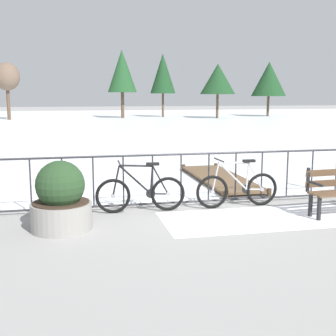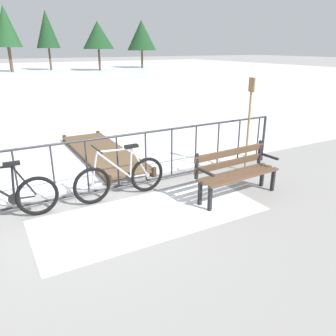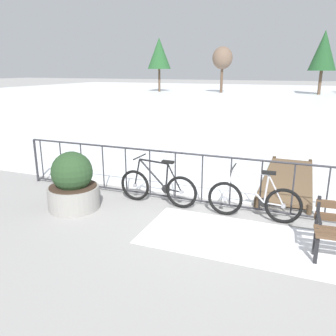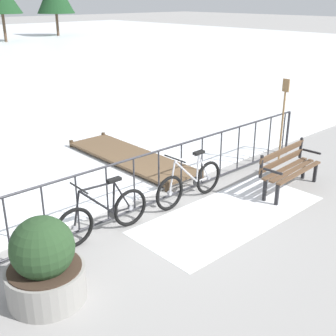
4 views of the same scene
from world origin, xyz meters
name	(u,v)px [view 2 (image 2 of 4)]	position (x,y,z in m)	size (l,w,h in m)	color
ground_plane	(74,200)	(0.00, 0.00, 0.00)	(160.00, 160.00, 0.00)	gray
snow_patch	(151,215)	(0.94, -1.20, 0.00)	(3.66, 1.57, 0.01)	white
railing_fence	(71,170)	(0.00, 0.00, 0.56)	(9.06, 0.06, 1.07)	#2D2D33
bicycle_near_railing	(1,200)	(-1.14, -0.28, 0.37)	(1.71, 0.52, 0.97)	black
bicycle_second	(121,178)	(0.79, -0.31, 0.37)	(1.71, 0.52, 0.97)	black
park_bench	(235,169)	(2.60, -1.25, 0.51)	(1.63, 0.58, 0.89)	brown
oar_upright	(249,119)	(3.67, -0.35, 1.14)	(0.04, 0.16, 1.98)	#937047
wooden_dock	(102,152)	(1.27, 2.13, 0.12)	(1.10, 3.75, 0.20)	brown
tree_far_west	(142,35)	(17.69, 34.64, 3.84)	(3.58, 3.58, 5.60)	brown
tree_centre	(47,29)	(6.67, 35.49, 4.32)	(2.53, 2.53, 6.29)	brown
tree_east_mid	(98,35)	(11.29, 32.11, 3.71)	(3.35, 3.35, 5.14)	brown
tree_extra	(5,26)	(2.48, 34.37, 4.45)	(2.77, 2.77, 6.48)	brown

